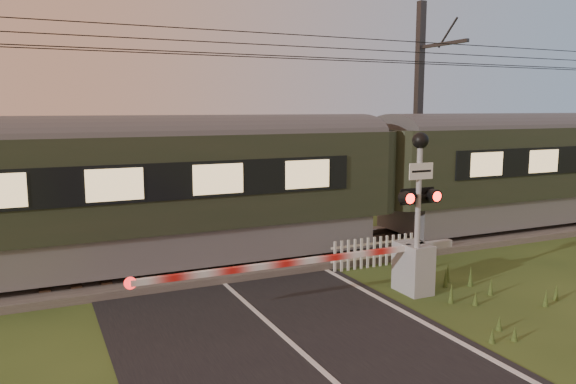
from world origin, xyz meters
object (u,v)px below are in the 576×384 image
boom_gate (400,267)px  picket_fence (377,251)px  catenary_mast (419,111)px  train (376,177)px  crossing_signal (419,185)px

boom_gate → picket_fence: boom_gate is taller
boom_gate → picket_fence: size_ratio=2.67×
catenary_mast → train: bearing=-145.4°
picket_fence → catenary_mast: 7.05m
boom_gate → catenary_mast: (5.22, 6.22, 3.40)m
picket_fence → crossing_signal: bearing=-104.0°
train → catenary_mast: size_ratio=5.04×
picket_fence → catenary_mast: catenary_mast is taller
picket_fence → catenary_mast: (4.42, 4.13, 3.63)m
train → boom_gate: (-1.98, -3.99, -1.47)m
boom_gate → picket_fence: (0.80, 2.09, -0.23)m
picket_fence → catenary_mast: size_ratio=0.35×
picket_fence → boom_gate: bearing=-111.0°
boom_gate → crossing_signal: crossing_signal is taller
train → picket_fence: bearing=-122.0°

